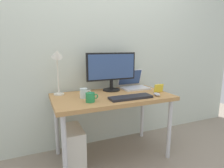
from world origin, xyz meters
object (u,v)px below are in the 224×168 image
laptop (133,83)px  computer_tower (73,148)px  mouse (157,94)px  glass_cup (84,93)px  keyboard (131,97)px  desk (112,101)px  photo_frame (159,88)px  desk_lamp (57,61)px  monitor (111,69)px  coffee_mug (90,97)px

laptop → computer_tower: laptop is taller
mouse → glass_cup: glass_cup is taller
keyboard → glass_cup: size_ratio=3.94×
laptop → desk: bearing=-149.4°
laptop → photo_frame: 0.35m
keyboard → photo_frame: 0.43m
desk_lamp → computer_tower: desk_lamp is taller
monitor → mouse: size_ratio=6.61×
glass_cup → computer_tower: bearing=-165.3°
monitor → photo_frame: monitor is taller
desk_lamp → photo_frame: (1.05, -0.30, -0.31)m
photo_frame → monitor: bearing=146.9°
laptop → computer_tower: bearing=-162.5°
laptop → keyboard: bearing=-121.7°
laptop → desk_lamp: (-0.89, -0.02, 0.30)m
desk → laptop: (0.38, 0.22, 0.12)m
coffee_mug → glass_cup: size_ratio=1.08×
desk → coffee_mug: bearing=-151.1°
desk → laptop: 0.46m
mouse → coffee_mug: size_ratio=0.75×
keyboard → coffee_mug: size_ratio=3.65×
computer_tower → coffee_mug: bearing=-38.6°
desk_lamp → coffee_mug: (0.23, -0.36, -0.31)m
laptop → coffee_mug: size_ratio=2.65×
desk_lamp → keyboard: bearing=-32.1°
coffee_mug → desk: bearing=28.9°
computer_tower → desk_lamp: bearing=108.6°
desk → computer_tower: desk is taller
desk → monitor: bearing=68.6°
desk_lamp → glass_cup: desk_lamp is taller
laptop → glass_cup: 0.72m
desk → computer_tower: 0.61m
desk → desk_lamp: size_ratio=2.47×
desk → monitor: 0.39m
desk → photo_frame: bearing=-9.7°
keyboard → photo_frame: (0.41, 0.10, 0.04)m
glass_cup → laptop: bearing=18.1°
keyboard → glass_cup: 0.47m
photo_frame → computer_tower: size_ratio=0.26×
monitor → laptop: size_ratio=1.86×
monitor → desk_lamp: (-0.60, 0.00, 0.10)m
desk_lamp → coffee_mug: size_ratio=4.14×
keyboard → glass_cup: (-0.42, 0.20, 0.04)m
monitor → photo_frame: bearing=-33.1°
glass_cup → monitor: bearing=27.7°
monitor → desk_lamp: size_ratio=1.19×
desk → glass_cup: bearing=179.8°
mouse → photo_frame: size_ratio=0.82×
photo_frame → desk: bearing=170.3°
desk_lamp → photo_frame: bearing=-15.7°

